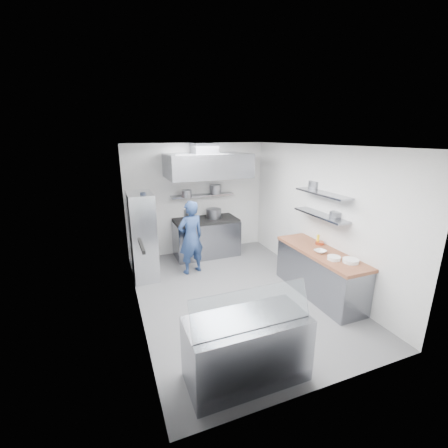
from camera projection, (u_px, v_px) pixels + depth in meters
name	position (u px, v px, depth m)	size (l,w,h in m)	color
floor	(235.00, 293.00, 5.86)	(5.00, 5.00, 0.00)	#57575A
ceiling	(237.00, 146.00, 5.07)	(5.00, 5.00, 0.00)	silver
wall_back	(197.00, 199.00, 7.70)	(3.60, 0.02, 2.80)	white
wall_front	(328.00, 286.00, 3.23)	(3.60, 0.02, 2.80)	white
wall_left	(134.00, 236.00, 4.84)	(5.00, 0.02, 2.80)	white
wall_right	(317.00, 216.00, 6.10)	(5.00, 0.02, 2.80)	white
gas_range	(206.00, 238.00, 7.65)	(1.60, 0.80, 0.90)	gray
cooktop	(206.00, 220.00, 7.51)	(1.57, 0.78, 0.06)	black
stock_pot_left	(189.00, 213.00, 7.68)	(0.27, 0.27, 0.20)	slate
stock_pot_mid	(214.00, 213.00, 7.56)	(0.38, 0.38, 0.24)	slate
over_range_shelf	(203.00, 195.00, 7.56)	(1.60, 0.30, 0.04)	gray
shelf_pot_a	(187.00, 194.00, 7.15)	(0.24, 0.24, 0.18)	slate
shelf_pot_b	(216.00, 189.00, 7.68)	(0.29, 0.29, 0.22)	slate
extractor_hood	(207.00, 165.00, 6.97)	(1.90, 1.15, 0.55)	gray
hood_duct	(204.00, 148.00, 7.06)	(0.55, 0.55, 0.24)	slate
red_firebox	(148.00, 203.00, 7.20)	(0.22, 0.10, 0.26)	#AA0D17
chef	(191.00, 238.00, 6.55)	(0.60, 0.39, 1.64)	navy
wire_rack	(143.00, 236.00, 6.34)	(0.50, 0.90, 1.85)	silver
rack_bin_a	(145.00, 246.00, 6.10)	(0.16, 0.19, 0.17)	white
rack_bin_b	(141.00, 219.00, 6.23)	(0.13, 0.17, 0.15)	yellow
rack_jar	(143.00, 197.00, 5.91)	(0.11, 0.11, 0.18)	black
knife_strip	(141.00, 246.00, 4.00)	(0.04, 0.55, 0.05)	black
prep_counter_base	(319.00, 274.00, 5.72)	(0.62, 2.00, 0.84)	gray
prep_counter_top	(321.00, 252.00, 5.60)	(0.65, 2.04, 0.06)	#945437
plate_stack_a	(351.00, 261.00, 5.06)	(0.27, 0.27, 0.06)	white
plate_stack_b	(334.00, 258.00, 5.18)	(0.22, 0.22, 0.06)	white
copper_pan	(319.00, 243.00, 5.91)	(0.16, 0.16, 0.06)	#C75D38
squeeze_bottle	(318.00, 239.00, 5.94)	(0.05, 0.05, 0.18)	yellow
mixing_bowl	(320.00, 251.00, 5.48)	(0.21, 0.21, 0.05)	white
wall_shelf_lower	(320.00, 215.00, 5.74)	(0.30, 1.30, 0.04)	gray
wall_shelf_upper	(323.00, 193.00, 5.63)	(0.30, 1.30, 0.04)	gray
shelf_pot_c	(336.00, 214.00, 5.52)	(0.22, 0.22, 0.10)	slate
shelf_pot_d	(315.00, 185.00, 6.08)	(0.26, 0.26, 0.14)	slate
display_case	(247.00, 349.00, 3.70)	(1.50, 0.70, 0.85)	gray
display_glass	(252.00, 308.00, 3.41)	(1.47, 0.02, 0.45)	silver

